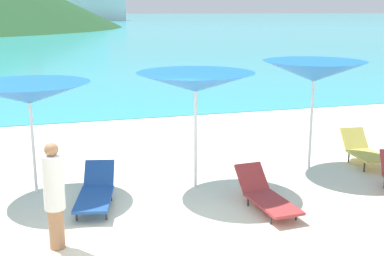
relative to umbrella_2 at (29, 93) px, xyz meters
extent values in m
cube|color=beige|center=(1.48, 7.28, -2.10)|extent=(50.00, 100.00, 0.30)
cube|color=#2DADBC|center=(1.48, 226.06, -1.94)|extent=(650.00, 440.00, 0.02)
cylinder|color=silver|center=(0.00, 0.00, -0.92)|extent=(0.06, 0.06, 2.05)
cone|color=blue|center=(0.00, 0.00, 0.00)|extent=(2.33, 2.33, 0.39)
sphere|color=silver|center=(0.00, 0.00, 0.13)|extent=(0.07, 0.07, 0.07)
cylinder|color=silver|center=(3.03, -0.62, -0.84)|extent=(0.06, 0.06, 2.21)
cone|color=blue|center=(3.03, -0.62, 0.17)|extent=(2.45, 2.45, 0.37)
sphere|color=silver|center=(3.03, -0.62, 0.29)|extent=(0.07, 0.07, 0.07)
cylinder|color=silver|center=(5.83, -0.13, -0.81)|extent=(0.06, 0.06, 2.28)
cone|color=blue|center=(5.83, -0.13, 0.22)|extent=(2.30, 2.30, 0.44)
sphere|color=silver|center=(5.83, -0.13, 0.37)|extent=(0.07, 0.07, 0.07)
cube|color=#A53333|center=(3.94, -2.24, -1.76)|extent=(0.64, 1.23, 0.05)
cube|color=#A53333|center=(3.88, -1.44, -1.55)|extent=(0.57, 0.48, 0.46)
cylinder|color=#333338|center=(3.72, -2.63, -1.86)|extent=(0.04, 0.04, 0.17)
cylinder|color=#333338|center=(4.20, -2.60, -1.86)|extent=(0.04, 0.04, 0.17)
cylinder|color=#333338|center=(3.67, -1.80, -1.86)|extent=(0.04, 0.04, 0.17)
cylinder|color=#333338|center=(4.15, -1.77, -1.86)|extent=(0.04, 0.04, 0.17)
cube|color=#1E478C|center=(0.99, -1.24, -1.72)|extent=(0.85, 1.34, 0.05)
cube|color=#1E478C|center=(1.17, -0.45, -1.52)|extent=(0.64, 0.54, 0.43)
cylinder|color=#333338|center=(0.66, -1.57, -1.85)|extent=(0.04, 0.04, 0.20)
cylinder|color=#333338|center=(1.14, -1.68, -1.85)|extent=(0.04, 0.04, 0.20)
cylinder|color=#333338|center=(0.85, -0.73, -1.85)|extent=(0.04, 0.04, 0.20)
cylinder|color=#333338|center=(1.33, -0.84, -1.85)|extent=(0.04, 0.04, 0.20)
cube|color=#D8BF4C|center=(7.15, -0.43, -1.69)|extent=(0.72, 1.08, 0.05)
cube|color=#D8BF4C|center=(7.23, 0.26, -1.47)|extent=(0.62, 0.47, 0.47)
cylinder|color=#333338|center=(6.86, -0.71, -1.83)|extent=(0.04, 0.04, 0.23)
cylinder|color=#333338|center=(6.94, 0.00, -1.83)|extent=(0.04, 0.04, 0.23)
cylinder|color=#333338|center=(7.46, -0.06, -1.83)|extent=(0.04, 0.04, 0.23)
cylinder|color=#A3704C|center=(0.32, -2.50, -1.64)|extent=(0.23, 0.23, 0.62)
cylinder|color=white|center=(0.32, -2.50, -0.92)|extent=(0.30, 0.30, 0.81)
sphere|color=#A3704C|center=(0.32, -2.50, -0.43)|extent=(0.20, 0.20, 0.20)
cube|color=white|center=(3.72, 159.17, 1.83)|extent=(46.28, 11.04, 7.51)
camera|label=1|loc=(0.29, -9.60, 1.51)|focal=46.66mm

